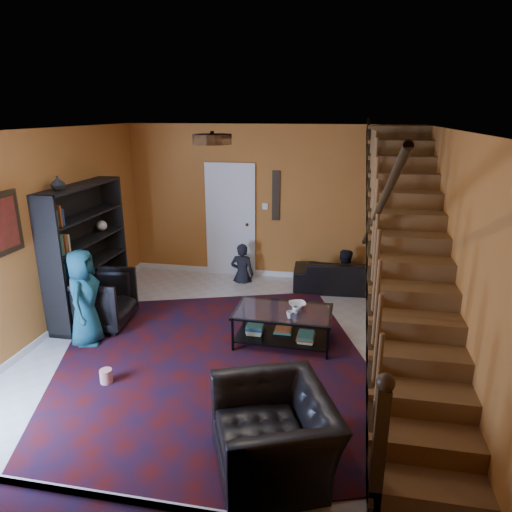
{
  "coord_description": "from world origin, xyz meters",
  "views": [
    {
      "loc": [
        1.31,
        -5.37,
        3.01
      ],
      "look_at": [
        0.22,
        0.4,
        1.14
      ],
      "focal_mm": 32.0,
      "sensor_mm": 36.0,
      "label": 1
    }
  ],
  "objects_px": {
    "bookshelf": "(87,253)",
    "sofa": "(348,275)",
    "coffee_table": "(283,324)",
    "armchair_right": "(273,433)",
    "armchair_left": "(99,300)"
  },
  "relations": [
    {
      "from": "bookshelf",
      "to": "sofa",
      "type": "xyz_separation_m",
      "value": [
        3.9,
        1.7,
        -0.69
      ]
    },
    {
      "from": "bookshelf",
      "to": "armchair_right",
      "type": "relative_size",
      "value": 1.82
    },
    {
      "from": "armchair_right",
      "to": "coffee_table",
      "type": "height_order",
      "value": "armchair_right"
    },
    {
      "from": "bookshelf",
      "to": "armchair_right",
      "type": "height_order",
      "value": "bookshelf"
    },
    {
      "from": "sofa",
      "to": "coffee_table",
      "type": "distance_m",
      "value": 2.32
    },
    {
      "from": "armchair_left",
      "to": "armchair_right",
      "type": "relative_size",
      "value": 0.81
    },
    {
      "from": "armchair_right",
      "to": "armchair_left",
      "type": "bearing_deg",
      "value": -151.07
    },
    {
      "from": "bookshelf",
      "to": "armchair_right",
      "type": "xyz_separation_m",
      "value": [
        3.25,
        -2.71,
        -0.61
      ]
    },
    {
      "from": "coffee_table",
      "to": "armchair_right",
      "type": "bearing_deg",
      "value": -84.65
    },
    {
      "from": "armchair_right",
      "to": "sofa",
      "type": "bearing_deg",
      "value": 149.04
    },
    {
      "from": "sofa",
      "to": "armchair_left",
      "type": "distance_m",
      "value": 4.13
    },
    {
      "from": "bookshelf",
      "to": "armchair_left",
      "type": "relative_size",
      "value": 2.26
    },
    {
      "from": "bookshelf",
      "to": "sofa",
      "type": "relative_size",
      "value": 1.07
    },
    {
      "from": "sofa",
      "to": "armchair_right",
      "type": "xyz_separation_m",
      "value": [
        -0.65,
        -4.41,
        0.08
      ]
    },
    {
      "from": "armchair_left",
      "to": "armchair_right",
      "type": "xyz_separation_m",
      "value": [
        2.9,
        -2.31,
        -0.05
      ]
    }
  ]
}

